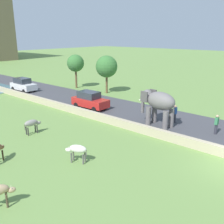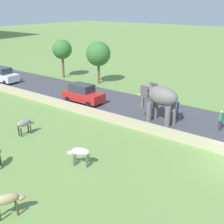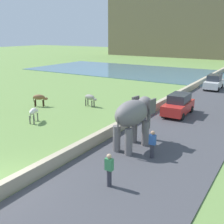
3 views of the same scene
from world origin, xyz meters
name	(u,v)px [view 2 (image 2 of 3)]	position (x,y,z in m)	size (l,w,h in m)	color
road_surface	(60,91)	(5.00, 20.00, 0.03)	(7.00, 120.00, 0.06)	#424247
barrier_wall	(46,100)	(1.20, 18.00, 0.34)	(0.40, 110.00, 0.68)	tan
elephant	(160,98)	(3.45, 7.06, 2.04)	(1.69, 3.54, 2.99)	slate
person_beside_elephant	(177,109)	(5.03, 6.26, 0.87)	(0.36, 0.22, 1.63)	#33333D
person_trailing	(221,120)	(4.62, 2.53, 0.87)	(0.36, 0.22, 1.63)	#33333D
car_red	(83,94)	(3.42, 15.19, 0.90)	(1.87, 4.04, 1.80)	red
car_white	(3,75)	(3.42, 28.12, 0.90)	(1.89, 4.05, 1.80)	white
cow_grey	(25,124)	(-4.55, 13.55, 0.84)	(1.41, 0.53, 1.15)	gray
cow_white	(80,153)	(-5.39, 7.35, 0.84)	(0.90, 1.40, 1.15)	silver
cow_tan	(8,200)	(-10.58, 6.82, 0.84)	(1.40, 0.87, 1.15)	tan
tree_near	(98,54)	(10.06, 18.78, 3.47)	(2.82, 2.82, 4.90)	brown
tree_mid	(62,50)	(9.65, 24.32, 3.53)	(2.41, 2.41, 4.77)	brown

